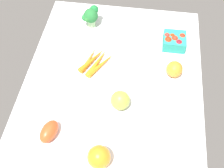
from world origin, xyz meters
TOP-DOWN VIEW (x-y plane):
  - tablecloth at (0.00, 0.00)cm, footprint 104.00×76.00cm
  - heirloom_tomato_green at (8.67, 4.47)cm, footprint 7.75×7.75cm
  - berry_basket at (-27.68, 25.52)cm, footprint 10.29×10.29cm
  - carrot_bunch at (-11.98, -8.89)cm, footprint 17.84×15.86cm
  - bell_pepper_orange at (32.78, 0.44)cm, footprint 11.56×11.56cm
  - broccoli_head at (-35.90, -15.32)cm, footprint 8.59×7.87cm
  - roma_tomato at (25.07, -20.10)cm, footprint 10.66×7.97cm
  - heirloom_tomato_orange at (-10.25, 25.58)cm, footprint 7.14×7.14cm

SIDE VIEW (x-z plane):
  - tablecloth at x=0.00cm, z-range 0.00..2.00cm
  - carrot_bunch at x=-11.98cm, z-range 1.91..4.68cm
  - roma_tomato at x=25.07cm, z-range 2.00..7.70cm
  - berry_basket at x=-27.68cm, z-range 1.80..8.34cm
  - heirloom_tomato_orange at x=-10.25cm, z-range 2.00..9.14cm
  - heirloom_tomato_green at x=8.67cm, z-range 2.00..9.75cm
  - bell_pepper_orange at x=32.78cm, z-range 2.00..10.61cm
  - broccoli_head at x=-35.90cm, z-range 2.98..13.28cm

